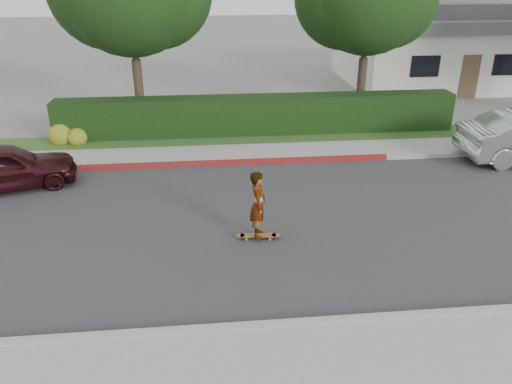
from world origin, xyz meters
TOP-DOWN VIEW (x-y plane):
  - ground at (0.00, 0.00)m, footprint 120.00×120.00m
  - road at (0.00, 0.00)m, footprint 60.00×8.00m
  - curb_near at (0.00, -4.10)m, footprint 60.00×0.20m
  - sidewalk_near at (0.00, -5.00)m, footprint 60.00×1.60m
  - curb_far at (0.00, 4.10)m, footprint 60.00×0.20m
  - curb_red_section at (-5.00, 4.10)m, footprint 12.00×0.21m
  - sidewalk_far at (0.00, 5.00)m, footprint 60.00×1.60m
  - planting_strip at (0.00, 6.60)m, footprint 60.00×1.60m
  - hedge at (-3.00, 7.20)m, footprint 15.00×1.00m
  - flowering_shrub at (-10.01, 6.74)m, footprint 1.40×1.00m
  - house at (8.00, 16.00)m, footprint 10.60×8.60m
  - skateboard at (-3.84, -0.83)m, footprint 1.05×0.29m
  - skateboarder at (-3.84, -0.83)m, footprint 0.45×0.63m
  - car_maroon at (-10.77, 2.86)m, footprint 4.18×2.65m

SIDE VIEW (x-z plane):
  - ground at x=0.00m, z-range 0.00..0.00m
  - road at x=0.00m, z-range 0.00..0.01m
  - planting_strip at x=0.00m, z-range 0.00..0.10m
  - sidewalk_near at x=0.00m, z-range 0.00..0.12m
  - sidewalk_far at x=0.00m, z-range 0.00..0.12m
  - curb_near at x=0.00m, z-range 0.00..0.15m
  - curb_far at x=0.00m, z-range 0.00..0.15m
  - curb_red_section at x=-5.00m, z-range 0.00..0.15m
  - skateboard at x=-3.84m, z-range 0.04..0.14m
  - flowering_shrub at x=-10.01m, z-range -0.12..0.78m
  - car_maroon at x=-10.77m, z-range 0.00..1.33m
  - hedge at x=-3.00m, z-range 0.00..1.50m
  - skateboarder at x=-3.84m, z-range 0.11..1.72m
  - house at x=8.00m, z-range -0.05..4.25m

